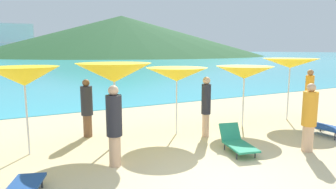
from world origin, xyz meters
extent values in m
cube|color=beige|center=(0.00, 10.00, -0.15)|extent=(50.00, 100.00, 0.30)
cube|color=#38B7CC|center=(0.00, 228.30, 0.01)|extent=(650.00, 440.00, 0.02)
cone|color=#235128|center=(44.84, 136.04, 9.58)|extent=(134.82, 134.82, 19.16)
cylinder|color=silver|center=(-3.31, 3.66, 1.07)|extent=(0.05, 0.05, 2.14)
cone|color=yellow|center=(-3.31, 3.66, 2.02)|extent=(1.80, 1.80, 0.48)
sphere|color=silver|center=(-3.31, 3.66, 2.17)|extent=(0.07, 0.07, 0.07)
cylinder|color=silver|center=(-1.10, 3.38, 1.09)|extent=(0.06, 0.06, 2.18)
cone|color=yellow|center=(-1.10, 3.38, 2.05)|extent=(2.16, 2.16, 0.53)
sphere|color=silver|center=(-1.10, 3.38, 2.21)|extent=(0.07, 0.07, 0.07)
cylinder|color=silver|center=(0.96, 3.53, 1.01)|extent=(0.04, 0.04, 2.02)
cone|color=yellow|center=(0.96, 3.53, 1.91)|extent=(2.02, 2.02, 0.43)
sphere|color=silver|center=(0.96, 3.53, 2.05)|extent=(0.07, 0.07, 0.07)
cylinder|color=silver|center=(3.44, 3.21, 1.01)|extent=(0.05, 0.05, 2.01)
cone|color=yellow|center=(3.44, 3.21, 1.90)|extent=(1.96, 1.96, 0.43)
sphere|color=silver|center=(3.44, 3.21, 2.04)|extent=(0.07, 0.07, 0.07)
cylinder|color=silver|center=(5.71, 3.24, 1.13)|extent=(0.05, 0.05, 2.26)
cone|color=yellow|center=(5.71, 3.24, 2.17)|extent=(2.02, 2.02, 0.36)
sphere|color=silver|center=(5.71, 3.24, 2.29)|extent=(0.07, 0.07, 0.07)
cube|color=#1E478C|center=(5.05, 1.18, 0.25)|extent=(0.71, 1.15, 0.05)
cylinder|color=#333338|center=(5.30, 1.54, 0.11)|extent=(0.04, 0.04, 0.23)
cylinder|color=#333338|center=(4.76, 1.51, 0.11)|extent=(0.04, 0.04, 0.23)
cylinder|color=#333338|center=(4.81, 0.73, 0.11)|extent=(0.04, 0.04, 0.23)
cube|color=#268C66|center=(1.49, 1.11, 0.21)|extent=(0.82, 1.12, 0.05)
cube|color=#268C66|center=(1.64, 1.73, 0.43)|extent=(0.61, 0.42, 0.46)
cylinder|color=#333338|center=(1.17, 0.88, 0.09)|extent=(0.04, 0.04, 0.19)
cylinder|color=#333338|center=(1.66, 0.76, 0.09)|extent=(0.04, 0.04, 0.19)
cylinder|color=#333338|center=(1.34, 1.57, 0.09)|extent=(0.04, 0.04, 0.19)
cylinder|color=#333338|center=(1.83, 1.44, 0.09)|extent=(0.04, 0.04, 0.19)
cube|color=#1E478C|center=(-3.55, 1.19, 0.19)|extent=(0.93, 1.37, 0.05)
cylinder|color=#333338|center=(-3.20, 1.49, 0.08)|extent=(0.04, 0.04, 0.17)
cylinder|color=#333338|center=(-3.63, 1.65, 0.08)|extent=(0.04, 0.04, 0.17)
cylinder|color=#DBAA84|center=(1.63, 2.87, 0.36)|extent=(0.21, 0.21, 0.71)
cylinder|color=#26262D|center=(1.63, 2.87, 1.18)|extent=(0.29, 0.29, 0.93)
sphere|color=#DBAA84|center=(1.63, 2.87, 1.74)|extent=(0.23, 0.23, 0.23)
cylinder|color=#A3704C|center=(6.73, 3.11, 0.37)|extent=(0.24, 0.24, 0.73)
cylinder|color=orange|center=(6.73, 3.11, 1.21)|extent=(0.32, 0.32, 0.95)
sphere|color=#A3704C|center=(6.73, 3.11, 1.79)|extent=(0.24, 0.24, 0.24)
cylinder|color=#DBAA84|center=(-1.59, 1.90, 0.36)|extent=(0.27, 0.27, 0.72)
cylinder|color=#26262D|center=(-1.59, 1.90, 1.19)|extent=(0.36, 0.36, 0.94)
sphere|color=#DBAA84|center=(-1.59, 1.90, 1.77)|extent=(0.23, 0.23, 0.23)
cylinder|color=#DBAA84|center=(3.24, 0.49, 0.35)|extent=(0.28, 0.28, 0.70)
cylinder|color=orange|center=(3.24, 0.49, 1.15)|extent=(0.37, 0.37, 0.90)
sphere|color=#DBAA84|center=(3.24, 0.49, 1.70)|extent=(0.23, 0.23, 0.23)
cylinder|color=brown|center=(-1.62, 4.54, 0.34)|extent=(0.27, 0.27, 0.69)
cylinder|color=#26262D|center=(-1.62, 4.54, 1.13)|extent=(0.35, 0.35, 0.89)
sphere|color=brown|center=(-1.62, 4.54, 1.68)|extent=(0.22, 0.22, 0.22)
camera|label=1|loc=(-3.54, -4.43, 2.66)|focal=31.42mm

